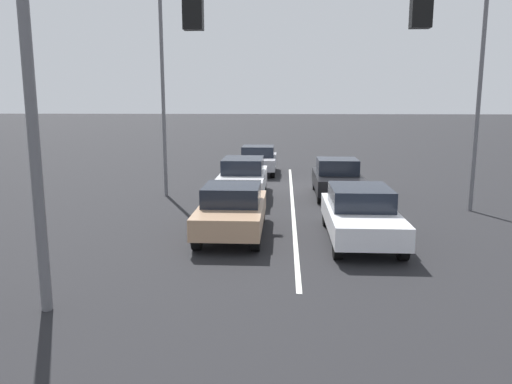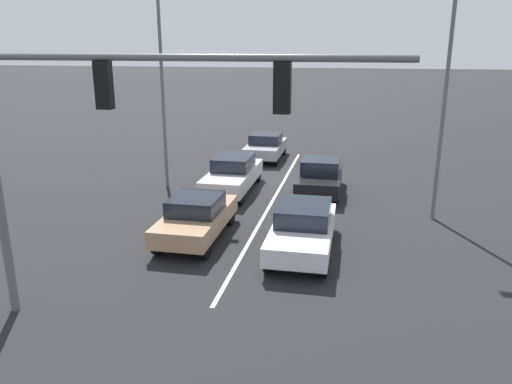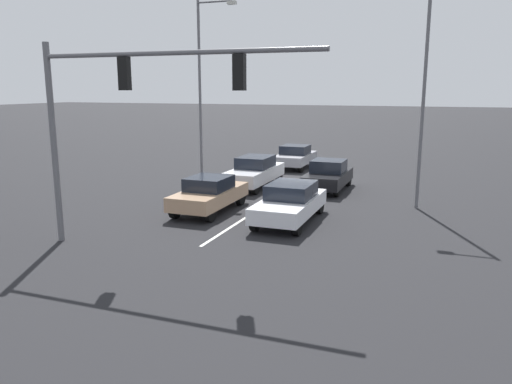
# 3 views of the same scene
# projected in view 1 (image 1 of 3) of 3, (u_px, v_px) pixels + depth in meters

# --- Properties ---
(ground_plane) EXTENTS (240.00, 240.00, 0.00)m
(ground_plane) POSITION_uv_depth(u_px,v_px,m) (291.00, 189.00, 21.61)
(ground_plane) COLOR black
(lane_stripe_left_divider) EXTENTS (0.12, 17.99, 0.01)m
(lane_stripe_left_divider) POSITION_uv_depth(u_px,v_px,m) (292.00, 202.00, 18.67)
(lane_stripe_left_divider) COLOR silver
(lane_stripe_left_divider) RESTS_ON ground_plane
(car_white_leftlane_front) EXTENTS (1.80, 4.43, 1.45)m
(car_white_leftlane_front) POSITION_uv_depth(u_px,v_px,m) (360.00, 213.00, 13.52)
(car_white_leftlane_front) COLOR silver
(car_white_leftlane_front) RESTS_ON ground_plane
(car_tan_midlane_front) EXTENTS (1.76, 4.20, 1.44)m
(car_tan_midlane_front) POSITION_uv_depth(u_px,v_px,m) (232.00, 209.00, 14.06)
(car_tan_midlane_front) COLOR tan
(car_tan_midlane_front) RESTS_ON ground_plane
(car_silver_midlane_second) EXTENTS (1.75, 4.76, 1.54)m
(car_silver_midlane_second) POSITION_uv_depth(u_px,v_px,m) (243.00, 178.00, 19.54)
(car_silver_midlane_second) COLOR silver
(car_silver_midlane_second) RESTS_ON ground_plane
(car_black_leftlane_second) EXTENTS (1.78, 4.04, 1.49)m
(car_black_leftlane_second) POSITION_uv_depth(u_px,v_px,m) (337.00, 178.00, 19.78)
(car_black_leftlane_second) COLOR black
(car_black_leftlane_second) RESTS_ON ground_plane
(car_gray_midlane_third) EXTENTS (1.85, 4.02, 1.44)m
(car_gray_midlane_third) POSITION_uv_depth(u_px,v_px,m) (258.00, 159.00, 25.91)
(car_gray_midlane_third) COLOR gray
(car_gray_midlane_third) RESTS_ON ground_plane
(traffic_signal_gantry) EXTENTS (8.93, 0.37, 6.34)m
(traffic_signal_gantry) POSITION_uv_depth(u_px,v_px,m) (184.00, 48.00, 8.15)
(traffic_signal_gantry) COLOR slate
(traffic_signal_gantry) RESTS_ON ground_plane
(street_lamp_right_shoulder) EXTENTS (2.14, 0.24, 9.30)m
(street_lamp_right_shoulder) POSITION_uv_depth(u_px,v_px,m) (167.00, 59.00, 19.09)
(street_lamp_right_shoulder) COLOR slate
(street_lamp_right_shoulder) RESTS_ON ground_plane
(street_lamp_left_shoulder) EXTENTS (1.68, 0.24, 9.14)m
(street_lamp_left_shoulder) POSITION_uv_depth(u_px,v_px,m) (477.00, 57.00, 16.33)
(street_lamp_left_shoulder) COLOR slate
(street_lamp_left_shoulder) RESTS_ON ground_plane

